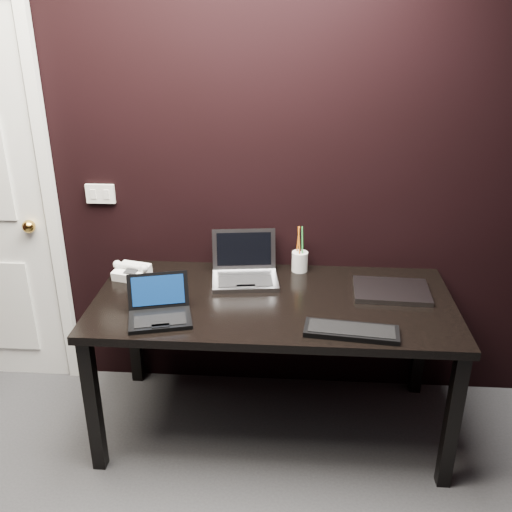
# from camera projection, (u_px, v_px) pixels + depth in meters

# --- Properties ---
(wall_back) EXTENTS (4.00, 0.00, 4.00)m
(wall_back) POSITION_uv_depth(u_px,v_px,m) (218.00, 161.00, 2.86)
(wall_back) COLOR black
(wall_back) RESTS_ON ground
(wall_switch) EXTENTS (0.15, 0.02, 0.10)m
(wall_switch) POSITION_uv_depth(u_px,v_px,m) (100.00, 194.00, 2.96)
(wall_switch) COLOR silver
(wall_switch) RESTS_ON wall_back
(desk) EXTENTS (1.70, 0.80, 0.74)m
(desk) POSITION_uv_depth(u_px,v_px,m) (273.00, 314.00, 2.73)
(desk) COLOR black
(desk) RESTS_ON ground
(netbook) EXTENTS (0.32, 0.30, 0.17)m
(netbook) POSITION_uv_depth(u_px,v_px,m) (159.00, 311.00, 2.52)
(netbook) COLOR black
(netbook) RESTS_ON desk
(silver_laptop) EXTENTS (0.36, 0.33, 0.22)m
(silver_laptop) POSITION_uv_depth(u_px,v_px,m) (245.00, 272.00, 2.88)
(silver_laptop) COLOR gray
(silver_laptop) RESTS_ON desk
(ext_keyboard) EXTENTS (0.41, 0.18, 0.03)m
(ext_keyboard) POSITION_uv_depth(u_px,v_px,m) (351.00, 331.00, 2.41)
(ext_keyboard) COLOR black
(ext_keyboard) RESTS_ON desk
(closed_laptop) EXTENTS (0.37, 0.27, 0.02)m
(closed_laptop) POSITION_uv_depth(u_px,v_px,m) (391.00, 291.00, 2.75)
(closed_laptop) COLOR gray
(closed_laptop) RESTS_ON desk
(desk_phone) EXTENTS (0.20, 0.18, 0.10)m
(desk_phone) POSITION_uv_depth(u_px,v_px,m) (132.00, 271.00, 2.90)
(desk_phone) COLOR white
(desk_phone) RESTS_ON desk
(mobile_phone) EXTENTS (0.06, 0.05, 0.09)m
(mobile_phone) POSITION_uv_depth(u_px,v_px,m) (139.00, 287.00, 2.74)
(mobile_phone) COLOR black
(mobile_phone) RESTS_ON desk
(pen_cup) EXTENTS (0.09, 0.09, 0.25)m
(pen_cup) POSITION_uv_depth(u_px,v_px,m) (300.00, 261.00, 2.97)
(pen_cup) COLOR silver
(pen_cup) RESTS_ON desk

